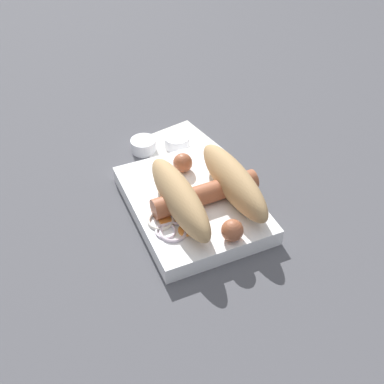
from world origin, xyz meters
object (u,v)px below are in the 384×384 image
at_px(food_tray, 192,204).
at_px(sausage, 206,194).
at_px(condiment_cup_far, 143,146).
at_px(bread_roll, 207,189).
at_px(condiment_cup_near, 177,143).

height_order(food_tray, sausage, sausage).
bearing_deg(condiment_cup_far, bread_roll, 8.49).
bearing_deg(food_tray, condiment_cup_near, 165.61).
xyz_separation_m(food_tray, sausage, (0.02, 0.01, 0.03)).
bearing_deg(condiment_cup_far, sausage, 9.04).
bearing_deg(sausage, condiment_cup_far, -170.96).
bearing_deg(bread_roll, food_tray, -150.74).
distance_m(food_tray, bread_roll, 0.05).
height_order(bread_roll, condiment_cup_far, bread_roll).
bearing_deg(sausage, condiment_cup_near, 171.35).
bearing_deg(food_tray, sausage, 39.46).
relative_size(food_tray, condiment_cup_far, 5.26).
height_order(food_tray, bread_roll, bread_roll).
distance_m(bread_roll, sausage, 0.02).
height_order(bread_roll, condiment_cup_near, bread_roll).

